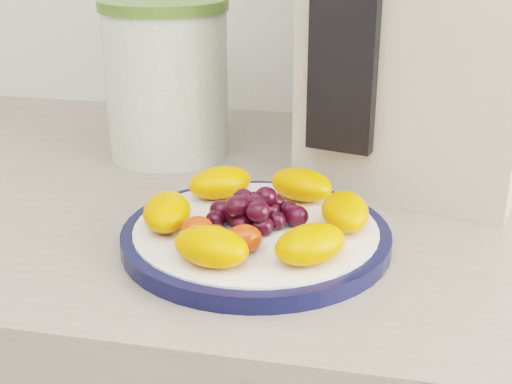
# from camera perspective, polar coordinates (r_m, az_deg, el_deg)

# --- Properties ---
(plate_rim) EXTENTS (0.24, 0.24, 0.01)m
(plate_rim) POSITION_cam_1_polar(r_m,az_deg,el_deg) (0.63, 0.00, -3.61)
(plate_rim) COLOR #0C1135
(plate_rim) RESTS_ON counter
(plate_face) EXTENTS (0.21, 0.21, 0.02)m
(plate_face) POSITION_cam_1_polar(r_m,az_deg,el_deg) (0.63, 0.00, -3.53)
(plate_face) COLOR white
(plate_face) RESTS_ON counter
(canister) EXTENTS (0.17, 0.17, 0.17)m
(canister) POSITION_cam_1_polar(r_m,az_deg,el_deg) (0.84, -7.14, 8.56)
(canister) COLOR #395E1F
(canister) RESTS_ON counter
(canister_lid) EXTENTS (0.18, 0.18, 0.01)m
(canister_lid) POSITION_cam_1_polar(r_m,az_deg,el_deg) (0.83, -7.44, 14.69)
(canister_lid) COLOR #486828
(canister_lid) RESTS_ON canister
(appliance_panel) EXTENTS (0.07, 0.04, 0.28)m
(appliance_panel) POSITION_cam_1_polar(r_m,az_deg,el_deg) (0.68, 7.25, 14.77)
(appliance_panel) COLOR black
(appliance_panel) RESTS_ON appliance_body
(fruit_plate) EXTENTS (0.20, 0.20, 0.03)m
(fruit_plate) POSITION_cam_1_polar(r_m,az_deg,el_deg) (0.61, -0.13, -1.77)
(fruit_plate) COLOR #FF7402
(fruit_plate) RESTS_ON plate_face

